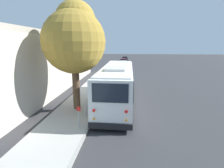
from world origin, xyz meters
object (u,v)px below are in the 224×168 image
parked_sedan_tan (121,67)px  sign_post_far (86,108)px  fire_hydrant (107,80)px  parked_sedan_silver (123,64)px  parked_sedan_black (125,59)px  street_tree (74,38)px  parked_sedan_maroon (123,61)px  parked_sedan_white (121,73)px  shuttle_bus (117,83)px  sign_post_near (79,117)px

parked_sedan_tan → sign_post_far: 23.07m
sign_post_far → fire_hydrant: size_ratio=1.54×
parked_sedan_tan → parked_sedan_silver: bearing=2.3°
parked_sedan_black → sign_post_far: (-43.40, 1.71, 0.16)m
street_tree → fire_hydrant: (9.04, -1.24, -4.93)m
parked_sedan_tan → parked_sedan_maroon: parked_sedan_maroon is taller
parked_sedan_tan → parked_sedan_white: bearing=-174.6°
parked_sedan_white → street_tree: street_tree is taller
shuttle_bus → parked_sedan_silver: (26.34, 0.25, -1.23)m
parked_sedan_tan → parked_sedan_black: 20.39m
shuttle_bus → sign_post_near: (-5.32, 1.88, -0.94)m
parked_sedan_silver → sign_post_near: 31.71m
parked_sedan_maroon → parked_sedan_silver: bearing=-175.5°
shuttle_bus → fire_hydrant: (7.13, 1.75, -1.26)m
parked_sedan_white → parked_sedan_black: bearing=4.6°
parked_sedan_white → parked_sedan_tan: bearing=6.4°
parked_sedan_silver → parked_sedan_maroon: bearing=5.1°
parked_sedan_maroon → street_tree: bearing=178.8°
parked_sedan_maroon → fire_hydrant: bearing=-179.9°
shuttle_bus → sign_post_near: shuttle_bus is taller
parked_sedan_white → fire_hydrant: parked_sedan_white is taller
shuttle_bus → sign_post_far: bearing=152.1°
street_tree → sign_post_far: 5.09m
parked_sedan_silver → fire_hydrant: bearing=179.3°
parked_sedan_maroon → sign_post_far: bearing=-179.2°
street_tree → parked_sedan_maroon: bearing=-4.3°
parked_sedan_black → parked_sedan_tan: bearing=-177.8°
parked_sedan_maroon → sign_post_far: size_ratio=3.71×
parked_sedan_black → parked_sedan_white: bearing=-177.2°
fire_hydrant → parked_sedan_white: bearing=-15.3°
parked_sedan_silver → street_tree: bearing=178.2°
parked_sedan_black → street_tree: (-41.82, 2.82, 4.88)m
street_tree → sign_post_near: street_tree is taller
sign_post_far → parked_sedan_maroon: bearing=-2.3°
shuttle_bus → parked_sedan_black: shuttle_bus is taller
parked_sedan_black → sign_post_near: size_ratio=3.13×
parked_sedan_tan → parked_sedan_black: (20.39, -0.24, 0.01)m
parked_sedan_silver → parked_sedan_maroon: parked_sedan_maroon is taller
parked_sedan_maroon → sign_post_near: 37.95m
parked_sedan_black → street_tree: street_tree is taller
sign_post_near → shuttle_bus: bearing=-19.4°
parked_sedan_black → fire_hydrant: size_ratio=5.35×
shuttle_bus → parked_sedan_black: size_ratio=2.57×
shuttle_bus → parked_sedan_white: size_ratio=2.36×
shuttle_bus → parked_sedan_silver: bearing=1.0°
shuttle_bus → sign_post_far: size_ratio=8.97×
sign_post_far → street_tree: bearing=35.1°
street_tree → sign_post_far: (-1.58, -1.11, -4.71)m
parked_sedan_white → fire_hydrant: bearing=169.4°
parked_sedan_black → sign_post_far: sign_post_far is taller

